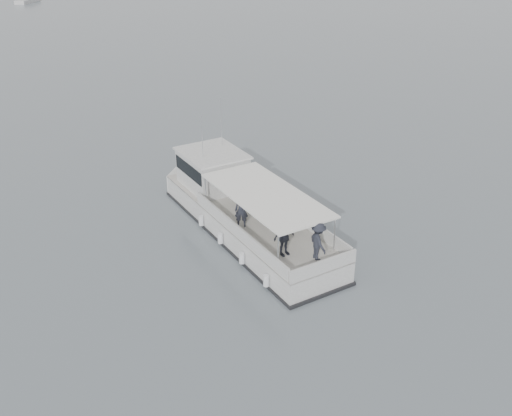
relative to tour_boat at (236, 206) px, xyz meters
The scene contains 2 objects.
ground 3.05m from the tour_boat, 156.53° to the right, with size 1400.00×1400.00×0.00m, color slate.
tour_boat is the anchor object (origin of this frame).
Camera 1 is at (18.40, -20.09, 14.42)m, focal length 40.00 mm.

